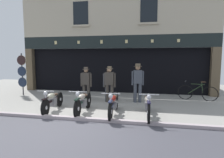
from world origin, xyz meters
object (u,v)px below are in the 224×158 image
Objects in this scene: salesman_left at (86,83)px; motorcycle_center_right at (148,105)px; motorcycle_left at (53,100)px; motorcycle_center_left at (83,102)px; leaning_bicycle at (197,92)px; tyre_sign_pole at (22,72)px; advert_board_far at (186,61)px; shopkeeper_center at (109,83)px; salesman_right at (138,81)px; assistant_far_right at (110,82)px; advert_board_near at (163,61)px; motorcycle_center at (114,103)px.

motorcycle_center_right is at bearing 151.44° from salesman_left.
motorcycle_left is at bearing -3.55° from motorcycle_center_right.
motorcycle_center_left is 1.20× the size of salesman_left.
leaning_bicycle is at bearing -161.72° from salesman_left.
tyre_sign_pole is at bearing -6.29° from salesman_left.
advert_board_far reaches higher than salesman_left.
shopkeeper_center reaches higher than motorcycle_left.
advert_board_far reaches higher than shopkeeper_center.
tyre_sign_pole reaches higher than motorcycle_center_left.
motorcycle_center_right is at bearing 157.17° from leaning_bicycle.
motorcycle_left is at bearing 23.89° from salesman_right.
advert_board_far is (2.49, 2.40, 0.88)m from salesman_right.
tyre_sign_pole is 9.20m from leaning_bicycle.
assistant_far_right is at bearing -110.55° from motorcycle_center_left.
advert_board_far reaches higher than leaning_bicycle.
shopkeeper_center is at bearing -146.68° from advert_board_far.
assistant_far_right is 4.30m from leaning_bicycle.
advert_board_near is 1.04× the size of advert_board_far.
motorcycle_center is 2.08m from assistant_far_right.
shopkeeper_center is 0.69× the size of tyre_sign_pole.
assistant_far_right is 1.50× the size of advert_board_near.
tyre_sign_pole reaches higher than salesman_right.
salesman_right reaches higher than motorcycle_center_right.
shopkeeper_center reaches higher than leaning_bicycle.
motorcycle_left is 1.12× the size of leaning_bicycle.
advert_board_near is at bearing -116.13° from motorcycle_center.
salesman_right is (2.39, 0.24, 0.12)m from salesman_left.
assistant_far_right is at bearing -172.25° from salesman_left.
motorcycle_left is 7.32m from advert_board_far.
salesman_right is at bearing 176.74° from shopkeeper_center.
advert_board_far reaches higher than assistant_far_right.
tyre_sign_pole reaches higher than shopkeeper_center.
motorcycle_center_right is 4.82m from advert_board_near.
leaning_bicycle is (1.56, -1.38, -1.51)m from advert_board_near.
salesman_right is at bearing -174.27° from assistant_far_right.
tyre_sign_pole is at bearing -45.19° from motorcycle_left.
motorcycle_center_left is at bearing -125.28° from advert_board_near.
motorcycle_center is 2.32m from salesman_right.
shopkeeper_center is at bearing -5.31° from salesman_right.
advert_board_near is 2.57m from leaning_bicycle.
motorcycle_center is at bearing 136.19° from salesman_left.
salesman_left is 5.39m from leaning_bicycle.
motorcycle_left is 2.03m from salesman_left.
motorcycle_center_left is 0.92× the size of motorcycle_center_right.
assistant_far_right is at bearing -7.95° from tyre_sign_pole.
advert_board_far is at bearing -0.00° from advert_board_near.
tyre_sign_pole is at bearing -14.48° from salesman_right.
advert_board_far is 2.07m from leaning_bicycle.
motorcycle_center_left is at bearing 69.50° from assistant_far_right.
motorcycle_center is 2.16m from shopkeeper_center.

